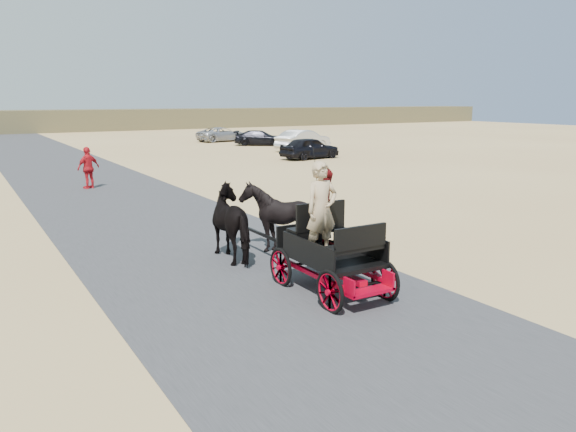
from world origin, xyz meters
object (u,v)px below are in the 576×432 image
pedestrian (88,168)px  car_a (310,148)px  horse_right (278,218)px  car_b (303,140)px  car_d (222,134)px  carriage (331,274)px  car_c (260,138)px  horse_left (236,223)px

pedestrian → car_a: size_ratio=0.44×
horse_right → car_a: 21.61m
car_a → car_b: 5.45m
pedestrian → car_d: 26.21m
car_a → car_b: car_b is taller
pedestrian → car_b: (16.78, 10.02, -0.12)m
carriage → car_b: (15.52, 25.50, 0.38)m
carriage → car_c: (15.11, 31.21, 0.23)m
horse_left → car_b: size_ratio=0.45×
pedestrian → horse_right: bearing=73.8°
pedestrian → car_b: bearing=-173.6°
horse_left → car_d: bearing=-113.8°
carriage → car_c: bearing=64.2°
carriage → car_a: car_a is taller
horse_left → car_a: bearing=-127.4°
horse_right → car_c: (14.56, 28.21, -0.26)m
pedestrian → car_a: bearing=175.6°
car_a → car_c: bearing=-19.1°
horse_left → car_b: bearing=-125.5°
horse_left → car_a: horse_left is taller
carriage → pedestrian: size_ratio=1.39×
car_d → pedestrian: bearing=135.0°
carriage → horse_right: (0.55, 3.00, 0.49)m
car_c → car_a: bearing=-157.5°
car_c → car_d: 5.46m
horse_right → car_a: (12.42, 17.68, -0.18)m
horse_left → car_d: 36.72m
car_b → car_c: (-0.41, 5.71, -0.15)m
pedestrian → car_b: pedestrian is taller
pedestrian → car_c: pedestrian is taller
car_c → car_d: size_ratio=0.92×
horse_right → car_c: size_ratio=0.42×
carriage → horse_left: 3.09m
carriage → pedestrian: (-1.26, 15.48, 0.50)m
car_c → horse_left: bearing=-175.0°
car_b → car_c: 5.73m
car_a → carriage: bearing=140.3°
horse_right → pedestrian: bearing=-81.8°
horse_left → carriage: bearing=100.4°
horse_left → car_c: size_ratio=0.49×
horse_left → pedestrian: size_ratio=1.16×
car_a → horse_left: bearing=135.0°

